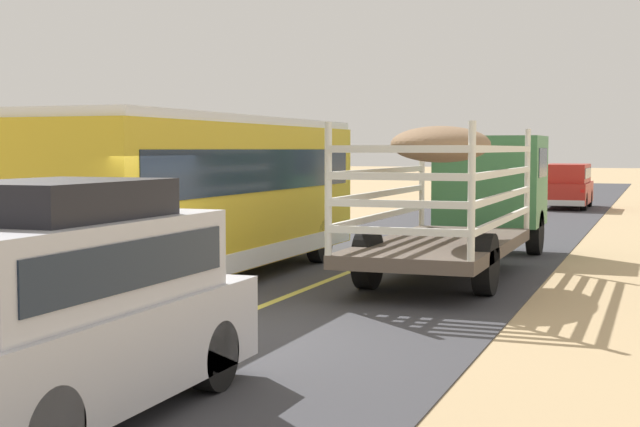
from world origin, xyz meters
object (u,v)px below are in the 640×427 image
livestock_truck (474,185)px  car_far (567,184)px  suv_near (60,304)px  boulder_near_shoulder (119,198)px  bus (210,192)px

livestock_truck → car_far: (0.10, 20.57, -0.70)m
suv_near → livestock_truck: 13.52m
car_far → boulder_near_shoulder: (-20.05, -4.23, -0.78)m
suv_near → car_far: (1.40, 34.01, -0.06)m
livestock_truck → bus: (-4.40, -4.42, -0.04)m
bus → boulder_near_shoulder: 25.98m
car_far → suv_near: bearing=-92.4°
suv_near → boulder_near_shoulder: 35.15m
livestock_truck → boulder_near_shoulder: size_ratio=8.38×
bus → boulder_near_shoulder: (-15.55, 20.76, -1.44)m
livestock_truck → suv_near: bearing=-95.5°
bus → car_far: size_ratio=2.16×
suv_near → car_far: size_ratio=1.00×
suv_near → livestock_truck: size_ratio=0.48×
livestock_truck → boulder_near_shoulder: 25.83m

